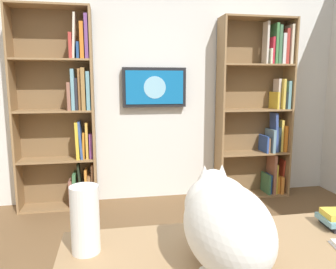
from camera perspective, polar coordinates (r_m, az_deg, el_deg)
The scene contains 6 objects.
wall_back at distance 3.85m, azimuth -1.89°, elevation 8.65°, with size 4.52×0.06×2.70m, color silver.
bookshelf_left at distance 4.08m, azimuth 16.25°, elevation 4.31°, with size 0.88×0.28×2.12m.
bookshelf_right at distance 3.69m, azimuth -17.56°, elevation 3.59°, with size 0.83×0.28×2.16m.
wall_mounted_tv at distance 3.76m, azimuth -2.41°, elevation 8.28°, with size 0.73×0.07×0.45m.
cat at distance 1.23m, azimuth 9.78°, elevation -14.54°, with size 0.30×0.60×0.34m.
paper_towel_roll at distance 1.33m, azimuth -14.37°, elevation -14.27°, with size 0.11×0.11×0.27m, color white.
Camera 1 is at (0.56, 1.58, 1.39)m, focal length 34.66 mm.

